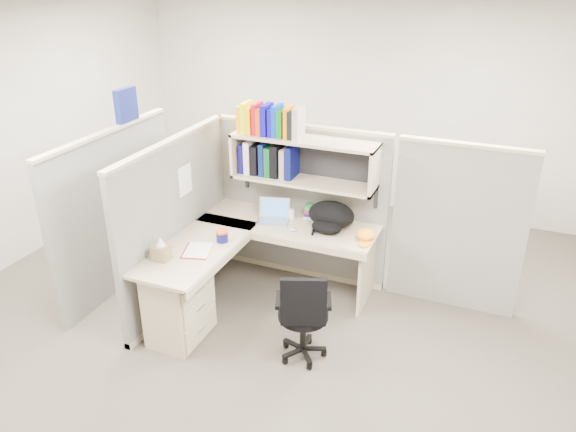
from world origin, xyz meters
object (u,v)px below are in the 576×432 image
at_px(backpack, 329,217).
at_px(snack_canister, 222,236).
at_px(laptop, 273,212).
at_px(task_chair, 303,329).
at_px(desk, 210,283).

distance_m(backpack, snack_canister, 1.02).
xyz_separation_m(laptop, task_chair, (0.69, -0.97, -0.53)).
height_order(laptop, backpack, backpack).
distance_m(laptop, task_chair, 1.30).
relative_size(laptop, snack_canister, 2.71).
bearing_deg(backpack, desk, -131.24).
bearing_deg(snack_canister, laptop, 65.29).
bearing_deg(desk, backpack, 46.49).
xyz_separation_m(desk, backpack, (0.82, 0.86, 0.42)).
height_order(backpack, snack_canister, backpack).
bearing_deg(backpack, snack_canister, -141.61).
xyz_separation_m(desk, snack_canister, (-0.00, 0.27, 0.35)).
relative_size(desk, task_chair, 2.00).
bearing_deg(snack_canister, desk, -89.95).
height_order(desk, snack_canister, snack_canister).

